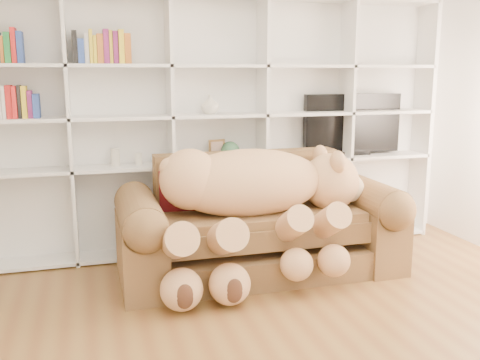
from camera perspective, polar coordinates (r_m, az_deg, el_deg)
name	(u,v)px	position (r m, az deg, el deg)	size (l,w,h in m)	color
wall_back	(213,109)	(5.20, -2.94, 7.62)	(5.00, 0.02, 2.70)	white
bookshelf	(191,115)	(5.02, -5.26, 6.95)	(4.43, 0.35, 2.40)	white
sofa	(258,229)	(4.61, 1.98, -5.21)	(2.36, 1.02, 0.99)	brown
teddy_bear	(254,197)	(4.31, 1.46, -1.87)	(1.88, 1.00, 1.09)	tan
throw_pillow	(182,193)	(4.54, -6.22, -1.41)	(0.38, 0.12, 0.38)	#500D10
tv	(352,125)	(5.58, 11.87, 5.79)	(1.04, 0.18, 0.62)	black
picture_frame	(217,150)	(5.05, -2.50, 3.22)	(0.16, 0.03, 0.20)	brown
green_vase	(230,151)	(5.09, -1.07, 3.10)	(0.18, 0.18, 0.18)	#2E593C
figurine_tall	(115,157)	(4.92, -13.14, 2.37)	(0.08, 0.08, 0.16)	beige
figurine_short	(139,159)	(4.94, -10.76, 2.22)	(0.06, 0.06, 0.11)	beige
snow_globe	(155,159)	(4.96, -9.01, 2.26)	(0.09, 0.09, 0.09)	silver
shelf_vase	(210,104)	(4.99, -3.22, 8.06)	(0.17, 0.17, 0.17)	beige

